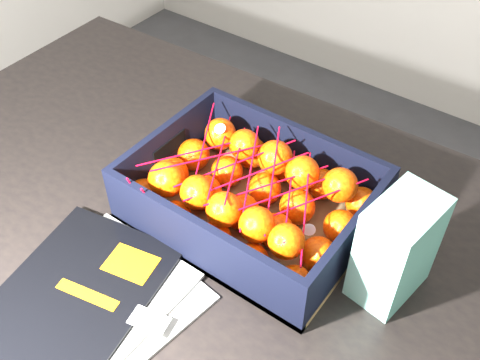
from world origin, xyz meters
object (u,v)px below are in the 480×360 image
Objects in this scene: magazine_stack at (87,304)px; retail_carton at (396,249)px; table at (187,239)px; produce_crate at (251,203)px.

retail_carton is at bearing 41.29° from magazine_stack.
table is 0.18m from produce_crate.
retail_carton is at bearing 1.77° from produce_crate.
magazine_stack is 0.84× the size of produce_crate.
produce_crate is 2.17× the size of retail_carton.
table is 3.91× the size of magazine_stack.
retail_carton is (0.36, 0.05, 0.18)m from table.
produce_crate is 0.25m from retail_carton.
retail_carton reaches higher than produce_crate.
table is at bearing -160.49° from produce_crate.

